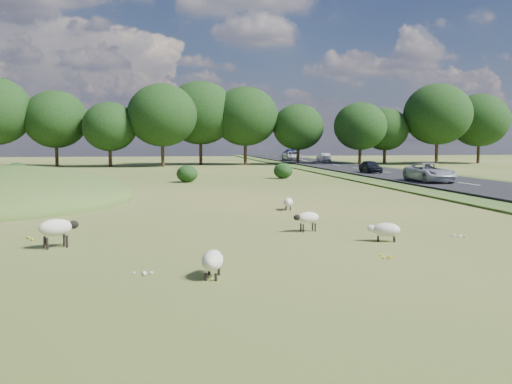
# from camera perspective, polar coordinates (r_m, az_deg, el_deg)

# --- Properties ---
(ground) EXTENTS (160.00, 160.00, 0.00)m
(ground) POSITION_cam_1_polar(r_m,az_deg,el_deg) (42.90, -6.22, 0.54)
(ground) COLOR #3E5A1C
(ground) RESTS_ON ground
(road) EXTENTS (8.00, 150.00, 0.25)m
(road) POSITION_cam_1_polar(r_m,az_deg,el_deg) (57.40, 13.50, 1.73)
(road) COLOR black
(road) RESTS_ON ground
(treeline) EXTENTS (96.28, 14.66, 11.70)m
(treeline) POSITION_cam_1_polar(r_m,az_deg,el_deg) (78.20, -8.62, 7.42)
(treeline) COLOR black
(treeline) RESTS_ON ground
(shrubs) EXTENTS (25.05, 7.01, 1.53)m
(shrubs) POSITION_cam_1_polar(r_m,az_deg,el_deg) (50.19, -10.47, 1.99)
(shrubs) COLOR black
(shrubs) RESTS_ON ground
(sheep_0) EXTENTS (1.09, 0.64, 0.76)m
(sheep_0) POSITION_cam_1_polar(r_m,az_deg,el_deg) (21.72, 5.16, -2.59)
(sheep_0) COLOR beige
(sheep_0) RESTS_ON ground
(sheep_1) EXTENTS (0.66, 1.09, 0.60)m
(sheep_1) POSITION_cam_1_polar(r_m,az_deg,el_deg) (28.42, 3.24, -1.03)
(sheep_1) COLOR beige
(sheep_1) RESTS_ON ground
(sheep_2) EXTENTS (0.75, 1.27, 0.71)m
(sheep_2) POSITION_cam_1_polar(r_m,az_deg,el_deg) (14.52, -4.36, -6.82)
(sheep_2) COLOR beige
(sheep_2) RESTS_ON ground
(sheep_3) EXTENTS (1.18, 0.77, 0.65)m
(sheep_3) POSITION_cam_1_polar(r_m,az_deg,el_deg) (20.03, 12.80, -3.70)
(sheep_3) COLOR beige
(sheep_3) RESTS_ON ground
(sheep_4) EXTENTS (1.35, 1.01, 0.95)m
(sheep_4) POSITION_cam_1_polar(r_m,az_deg,el_deg) (19.45, -19.31, -3.38)
(sheep_4) COLOR beige
(sheep_4) RESTS_ON ground
(car_0) EXTENTS (2.13, 5.23, 1.52)m
(car_0) POSITION_cam_1_polar(r_m,az_deg,el_deg) (108.39, 3.41, 3.90)
(car_0) COLOR navy
(car_0) RESTS_ON road
(car_1) EXTENTS (1.45, 3.61, 1.23)m
(car_1) POSITION_cam_1_polar(r_m,az_deg,el_deg) (57.59, 11.38, 2.52)
(car_1) COLOR black
(car_1) RESTS_ON road
(car_2) EXTENTS (2.43, 5.28, 1.47)m
(car_2) POSITION_cam_1_polar(r_m,az_deg,el_deg) (89.79, 3.66, 3.62)
(car_2) COLOR silver
(car_2) RESTS_ON road
(car_3) EXTENTS (1.31, 3.77, 1.24)m
(car_3) POSITION_cam_1_polar(r_m,az_deg,el_deg) (86.51, 6.79, 3.45)
(car_3) COLOR #A0A3A8
(car_3) RESTS_ON road
(car_5) EXTENTS (2.43, 5.27, 1.47)m
(car_5) POSITION_cam_1_polar(r_m,az_deg,el_deg) (46.09, 16.98, 1.89)
(car_5) COLOR #B8BBC1
(car_5) RESTS_ON road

